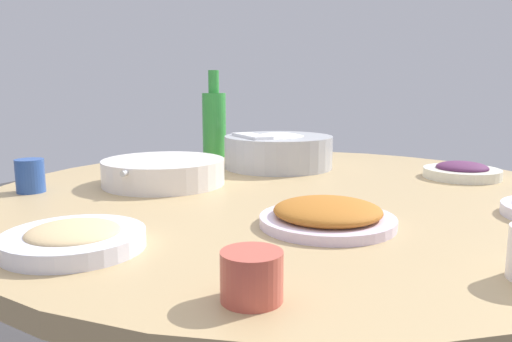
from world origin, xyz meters
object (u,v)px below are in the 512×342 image
dish_stirfry (328,215)px  green_bottle (214,122)px  dish_noodles (74,238)px  rice_bowl (278,151)px  tea_cup_near (252,276)px  tea_cup_far (30,176)px  dish_eggplant (462,171)px  soup_bowl (164,172)px  round_dining_table (290,237)px

dish_stirfry → green_bottle: green_bottle is taller
dish_noodles → rice_bowl: bearing=2.4°
tea_cup_near → tea_cup_far: size_ratio=0.94×
dish_noodles → green_bottle: bearing=19.2°
dish_stirfry → tea_cup_far: (-0.04, 0.68, 0.02)m
rice_bowl → green_bottle: bearing=68.5°
green_bottle → dish_eggplant: bearing=-93.7°
rice_bowl → green_bottle: green_bottle is taller
soup_bowl → tea_cup_far: tea_cup_far is taller
round_dining_table → dish_eggplant: (0.34, -0.33, 0.13)m
dish_noodles → tea_cup_far: size_ratio=2.77×
rice_bowl → dish_eggplant: size_ratio=1.63×
dish_eggplant → round_dining_table: bearing=135.4°
rice_bowl → round_dining_table: bearing=-150.7°
soup_bowl → dish_noodles: soup_bowl is taller
green_bottle → tea_cup_far: bearing=174.0°
green_bottle → tea_cup_near: size_ratio=4.05×
soup_bowl → rice_bowl: bearing=-22.4°
green_bottle → tea_cup_far: 0.67m
round_dining_table → dish_noodles: dish_noodles is taller
round_dining_table → soup_bowl: bearing=103.5°
round_dining_table → rice_bowl: (0.28, 0.16, 0.16)m
round_dining_table → dish_stirfry: dish_stirfry is taller
dish_noodles → dish_stirfry: bearing=-45.9°
round_dining_table → dish_eggplant: 0.49m
soup_bowl → green_bottle: size_ratio=1.13×
dish_noodles → tea_cup_far: bearing=58.1°
rice_bowl → green_bottle: size_ratio=1.10×
dish_noodles → tea_cup_far: 0.46m
soup_bowl → green_bottle: (0.46, 0.14, 0.09)m
round_dining_table → dish_eggplant: dish_eggplant is taller
green_bottle → rice_bowl: bearing=-111.5°
green_bottle → dish_noodles: bearing=-160.8°
soup_bowl → green_bottle: bearing=16.9°
rice_bowl → tea_cup_near: bearing=-157.6°
rice_bowl → soup_bowl: (-0.35, 0.14, -0.02)m
dish_stirfry → tea_cup_near: size_ratio=3.30×
dish_noodles → tea_cup_near: tea_cup_near is taller
round_dining_table → tea_cup_near: size_ratio=19.51×
soup_bowl → tea_cup_near: size_ratio=4.57×
soup_bowl → dish_eggplant: 0.75m
dish_eggplant → green_bottle: size_ratio=0.67×
round_dining_table → tea_cup_far: tea_cup_far is taller
dish_eggplant → dish_noodles: (-0.86, 0.46, -0.00)m
dish_eggplant → rice_bowl: bearing=97.1°
dish_eggplant → dish_noodles: dish_eggplant is taller
dish_stirfry → rice_bowl: bearing=32.1°
dish_eggplant → tea_cup_far: tea_cup_far is taller
soup_bowl → round_dining_table: bearing=-76.5°
dish_eggplant → green_bottle: bearing=86.3°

